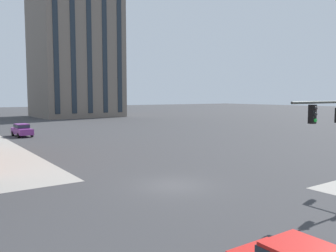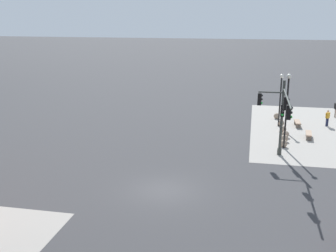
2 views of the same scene
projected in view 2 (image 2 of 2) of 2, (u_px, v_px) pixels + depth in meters
The scene contains 13 objects.
ground_plane at pixel (163, 190), 25.24m from camera, with size 320.00×320.00×0.00m, color #38383A.
traffic_signal_main at pixel (281, 112), 29.36m from camera, with size 7.09×2.09×5.70m.
bollard_sphere_curb_a at pixel (284, 143), 33.34m from camera, with size 0.60×0.60×0.60m, color gray.
bollard_sphere_curb_b at pixel (285, 138), 34.74m from camera, with size 0.60×0.60×0.60m, color gray.
bollard_sphere_curb_c at pixel (285, 134), 35.93m from camera, with size 0.60×0.60×0.60m, color gray.
bollard_sphere_curb_d at pixel (283, 129), 37.53m from camera, with size 0.60×0.60×0.60m, color gray.
bollard_sphere_curb_e at pixel (281, 123), 39.61m from camera, with size 0.60×0.60×0.60m, color gray.
bollard_sphere_curb_f at pixel (277, 116), 42.33m from camera, with size 0.60×0.60×0.60m, color gray.
bench_near_signal at pixel (309, 135), 35.73m from camera, with size 1.83×0.63×0.49m.
bench_mid_block at pixel (297, 123), 39.53m from camera, with size 1.81×0.53×0.49m.
pedestrian_at_curb at pixel (328, 117), 39.41m from camera, with size 0.38×0.45×1.58m.
street_lamp_corner_near at pixel (287, 103), 32.23m from camera, with size 0.36×0.36×5.94m.
street_lamp_mid_sidewalk at pixel (281, 94), 38.82m from camera, with size 0.36×0.36×4.97m.
Camera 2 is at (-22.81, -5.03, 10.36)m, focal length 44.47 mm.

